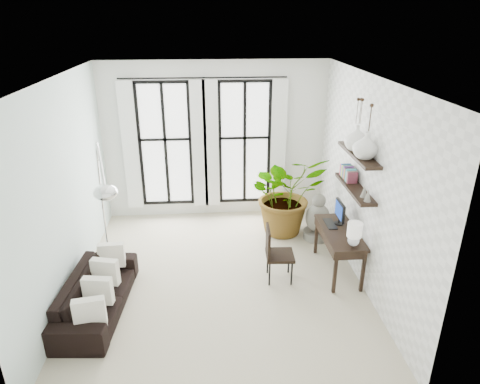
{
  "coord_description": "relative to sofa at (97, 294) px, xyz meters",
  "views": [
    {
      "loc": [
        -0.12,
        -5.9,
        4.02
      ],
      "look_at": [
        0.34,
        0.3,
        1.4
      ],
      "focal_mm": 32.0,
      "sensor_mm": 36.0,
      "label": 1
    }
  ],
  "objects": [
    {
      "name": "vase_b",
      "position": [
        3.91,
        0.89,
        1.98
      ],
      "size": [
        0.37,
        0.37,
        0.38
      ],
      "primitive_type": "imported",
      "color": "white",
      "rests_on": "shelf_upper"
    },
    {
      "name": "buddha",
      "position": [
        3.69,
        1.9,
        0.1
      ],
      "size": [
        0.51,
        0.51,
        0.92
      ],
      "color": "gray",
      "rests_on": "floor"
    },
    {
      "name": "desk",
      "position": [
        3.75,
        0.69,
        0.43
      ],
      "size": [
        0.54,
        1.28,
        1.15
      ],
      "color": "black",
      "rests_on": "floor"
    },
    {
      "name": "wall_back",
      "position": [
        1.8,
        3.17,
        1.32
      ],
      "size": [
        4.5,
        0.0,
        4.5
      ],
      "primitive_type": "plane",
      "rotation": [
        1.57,
        0.0,
        0.0
      ],
      "color": "white",
      "rests_on": "floor"
    },
    {
      "name": "desk_chair",
      "position": [
        2.67,
        0.6,
        0.25
      ],
      "size": [
        0.46,
        0.46,
        0.93
      ],
      "rotation": [
        0.0,
        0.0,
        -0.05
      ],
      "color": "black",
      "rests_on": "floor"
    },
    {
      "name": "sofa",
      "position": [
        0.0,
        0.0,
        0.0
      ],
      "size": [
        0.9,
        1.98,
        0.56
      ],
      "primitive_type": "imported",
      "rotation": [
        0.0,
        0.0,
        1.49
      ],
      "color": "black",
      "rests_on": "floor"
    },
    {
      "name": "wall_left",
      "position": [
        -0.45,
        0.67,
        1.32
      ],
      "size": [
        0.0,
        5.0,
        5.0
      ],
      "primitive_type": "plane",
      "rotation": [
        1.57,
        0.0,
        1.57
      ],
      "color": "silver",
      "rests_on": "floor"
    },
    {
      "name": "ceiling",
      "position": [
        1.8,
        0.67,
        2.92
      ],
      "size": [
        5.0,
        5.0,
        0.0
      ],
      "primitive_type": "plane",
      "color": "white",
      "rests_on": "wall_back"
    },
    {
      "name": "windows",
      "position": [
        1.6,
        3.1,
        1.28
      ],
      "size": [
        3.26,
        0.13,
        2.65
      ],
      "color": "white",
      "rests_on": "wall_back"
    },
    {
      "name": "vase_a",
      "position": [
        3.91,
        0.49,
        1.98
      ],
      "size": [
        0.37,
        0.37,
        0.38
      ],
      "primitive_type": "imported",
      "color": "white",
      "rests_on": "shelf_upper"
    },
    {
      "name": "wall_right",
      "position": [
        4.05,
        0.67,
        1.32
      ],
      "size": [
        0.0,
        5.0,
        5.0
      ],
      "primitive_type": "plane",
      "rotation": [
        1.57,
        0.0,
        -1.57
      ],
      "color": "white",
      "rests_on": "floor"
    },
    {
      "name": "wall_shelves",
      "position": [
        3.91,
        0.78,
        1.45
      ],
      "size": [
        0.25,
        1.3,
        0.6
      ],
      "color": "black",
      "rests_on": "wall_right"
    },
    {
      "name": "arc_lamp",
      "position": [
        0.1,
        0.66,
        1.56
      ],
      "size": [
        0.74,
        1.58,
        2.38
      ],
      "color": "silver",
      "rests_on": "floor"
    },
    {
      "name": "floor",
      "position": [
        1.8,
        0.67,
        -0.28
      ],
      "size": [
        5.0,
        5.0,
        0.0
      ],
      "primitive_type": "plane",
      "color": "beige",
      "rests_on": "ground"
    },
    {
      "name": "plant",
      "position": [
        3.13,
        2.22,
        0.52
      ],
      "size": [
        1.7,
        1.55,
        1.61
      ],
      "primitive_type": "imported",
      "rotation": [
        0.0,
        0.0,
        0.22
      ],
      "color": "#2D7228",
      "rests_on": "floor"
    },
    {
      "name": "throw_pillows",
      "position": [
        0.1,
        -0.0,
        0.22
      ],
      "size": [
        0.4,
        1.52,
        0.4
      ],
      "color": "white",
      "rests_on": "sofa"
    }
  ]
}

